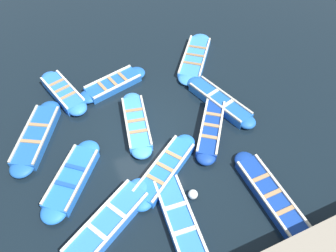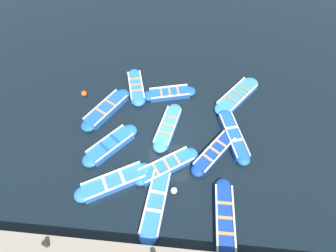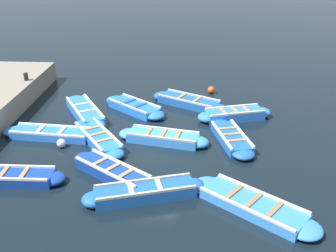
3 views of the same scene
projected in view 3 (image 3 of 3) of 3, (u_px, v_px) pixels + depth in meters
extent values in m
plane|color=black|center=(144.00, 143.00, 14.63)|extent=(120.00, 120.00, 0.00)
cube|color=blue|center=(51.00, 134.00, 14.99)|extent=(3.09, 1.13, 0.28)
ellipsoid|color=blue|center=(89.00, 137.00, 14.79)|extent=(0.88, 0.85, 0.28)
ellipsoid|color=blue|center=(14.00, 131.00, 15.19)|extent=(0.88, 0.85, 0.28)
cube|color=silver|center=(55.00, 126.00, 15.26)|extent=(2.96, 0.36, 0.07)
cube|color=silver|center=(46.00, 134.00, 14.57)|extent=(2.96, 0.36, 0.07)
cube|color=beige|center=(61.00, 131.00, 14.86)|extent=(0.21, 0.76, 0.04)
cube|color=beige|center=(40.00, 129.00, 14.98)|extent=(0.21, 0.76, 0.04)
cube|color=#1E59AD|center=(145.00, 192.00, 11.42)|extent=(3.03, 1.57, 0.36)
ellipsoid|color=#1E59AD|center=(193.00, 186.00, 11.73)|extent=(0.89, 0.88, 0.36)
ellipsoid|color=#1E59AD|center=(94.00, 199.00, 11.11)|extent=(0.89, 0.88, 0.36)
cube|color=#B2AD9E|center=(143.00, 180.00, 11.63)|extent=(2.78, 0.90, 0.07)
cube|color=#B2AD9E|center=(147.00, 193.00, 11.03)|extent=(2.78, 0.90, 0.07)
cube|color=beige|center=(159.00, 185.00, 11.42)|extent=(0.33, 0.68, 0.04)
cube|color=beige|center=(131.00, 189.00, 11.25)|extent=(0.33, 0.68, 0.04)
cube|color=navy|center=(4.00, 177.00, 12.21)|extent=(3.09, 0.85, 0.30)
ellipsoid|color=navy|center=(53.00, 179.00, 12.14)|extent=(0.79, 0.76, 0.30)
cube|color=beige|center=(8.00, 166.00, 12.46)|extent=(3.03, 0.10, 0.07)
cube|color=#9E7A51|center=(24.00, 173.00, 12.11)|extent=(0.15, 0.72, 0.04)
cube|color=#9E7A51|center=(3.00, 173.00, 12.14)|extent=(0.15, 0.72, 0.04)
cube|color=#3884E0|center=(163.00, 138.00, 14.64)|extent=(2.76, 1.39, 0.32)
ellipsoid|color=#3884E0|center=(198.00, 142.00, 14.32)|extent=(0.96, 0.94, 0.32)
ellipsoid|color=#3884E0|center=(130.00, 134.00, 14.95)|extent=(0.96, 0.94, 0.32)
cube|color=#B2AD9E|center=(166.00, 129.00, 14.89)|extent=(2.55, 0.62, 0.07)
cube|color=#B2AD9E|center=(160.00, 138.00, 14.21)|extent=(2.55, 0.62, 0.07)
cube|color=olive|center=(178.00, 135.00, 14.43)|extent=(0.29, 0.76, 0.04)
cube|color=olive|center=(163.00, 134.00, 14.56)|extent=(0.29, 0.76, 0.04)
cube|color=olive|center=(149.00, 132.00, 14.69)|extent=(0.29, 0.76, 0.04)
cube|color=blue|center=(98.00, 138.00, 14.61)|extent=(2.25, 2.77, 0.33)
ellipsoid|color=blue|center=(113.00, 154.00, 13.53)|extent=(1.07, 1.08, 0.33)
ellipsoid|color=blue|center=(85.00, 125.00, 15.69)|extent=(1.07, 1.08, 0.33)
cube|color=beige|center=(107.00, 131.00, 14.70)|extent=(1.60, 2.31, 0.07)
cube|color=beige|center=(88.00, 136.00, 14.35)|extent=(1.60, 2.31, 0.07)
cube|color=#9E7A51|center=(104.00, 140.00, 14.07)|extent=(0.68, 0.52, 0.04)
cube|color=#9E7A51|center=(98.00, 134.00, 14.53)|extent=(0.68, 0.52, 0.04)
cube|color=#9E7A51|center=(92.00, 128.00, 14.99)|extent=(0.68, 0.52, 0.04)
cube|color=#1E59AD|center=(189.00, 102.00, 17.91)|extent=(2.92, 2.21, 0.34)
ellipsoid|color=#1E59AD|center=(217.00, 108.00, 17.22)|extent=(1.20, 1.19, 0.34)
ellipsoid|color=#1E59AD|center=(163.00, 96.00, 18.61)|extent=(1.20, 1.19, 0.34)
cube|color=#B2AD9E|center=(194.00, 95.00, 18.15)|extent=(2.44, 1.44, 0.07)
cube|color=#B2AD9E|center=(184.00, 101.00, 17.50)|extent=(2.44, 1.44, 0.07)
cube|color=#9E7A51|center=(197.00, 100.00, 17.64)|extent=(0.53, 0.79, 0.04)
cube|color=#9E7A51|center=(181.00, 96.00, 18.03)|extent=(0.53, 0.79, 0.04)
cube|color=#1E59AD|center=(231.00, 138.00, 14.64)|extent=(1.45, 2.55, 0.30)
ellipsoid|color=#1E59AD|center=(243.00, 154.00, 13.57)|extent=(1.00, 1.02, 0.30)
ellipsoid|color=#1E59AD|center=(221.00, 125.00, 15.71)|extent=(1.00, 1.02, 0.30)
cube|color=silver|center=(242.00, 133.00, 14.63)|extent=(0.66, 2.31, 0.07)
cube|color=silver|center=(221.00, 135.00, 14.49)|extent=(0.66, 2.31, 0.07)
cube|color=#9E7A51|center=(236.00, 140.00, 14.12)|extent=(0.79, 0.33, 0.04)
cube|color=#9E7A51|center=(232.00, 134.00, 14.57)|extent=(0.79, 0.33, 0.04)
cube|color=#9E7A51|center=(227.00, 128.00, 15.03)|extent=(0.79, 0.33, 0.04)
cube|color=blue|center=(235.00, 115.00, 16.51)|extent=(2.55, 1.46, 0.39)
ellipsoid|color=blue|center=(261.00, 112.00, 16.75)|extent=(0.97, 0.95, 0.39)
ellipsoid|color=blue|center=(207.00, 117.00, 16.28)|extent=(0.97, 0.95, 0.39)
cube|color=silver|center=(232.00, 107.00, 16.75)|extent=(2.30, 0.72, 0.07)
cube|color=silver|center=(238.00, 113.00, 16.08)|extent=(2.30, 0.72, 0.07)
cube|color=#9E7A51|center=(246.00, 109.00, 16.53)|extent=(0.33, 0.75, 0.04)
cube|color=#9E7A51|center=(235.00, 110.00, 16.42)|extent=(0.33, 0.75, 0.04)
cube|color=#9E7A51|center=(223.00, 111.00, 16.32)|extent=(0.33, 0.75, 0.04)
cube|color=blue|center=(85.00, 112.00, 16.83)|extent=(2.25, 3.04, 0.37)
ellipsoid|color=blue|center=(95.00, 125.00, 15.62)|extent=(1.13, 1.14, 0.37)
ellipsoid|color=blue|center=(76.00, 100.00, 18.05)|extent=(1.13, 1.14, 0.37)
cube|color=silver|center=(94.00, 105.00, 16.90)|extent=(1.51, 2.59, 0.07)
cube|color=silver|center=(75.00, 109.00, 16.57)|extent=(1.51, 2.59, 0.07)
cube|color=beige|center=(87.00, 111.00, 16.40)|extent=(0.75, 0.51, 0.04)
cube|color=beige|center=(82.00, 104.00, 17.09)|extent=(0.75, 0.51, 0.04)
cube|color=navy|center=(113.00, 173.00, 12.40)|extent=(2.65, 2.24, 0.35)
ellipsoid|color=navy|center=(145.00, 188.00, 11.62)|extent=(1.00, 1.00, 0.35)
ellipsoid|color=navy|center=(85.00, 159.00, 13.19)|extent=(1.00, 1.00, 0.35)
cube|color=beige|center=(120.00, 163.00, 12.55)|extent=(2.20, 1.66, 0.07)
cube|color=beige|center=(104.00, 171.00, 12.08)|extent=(2.20, 1.66, 0.07)
cube|color=#9E7A51|center=(126.00, 174.00, 11.99)|extent=(0.51, 0.62, 0.04)
cube|color=#9E7A51|center=(112.00, 167.00, 12.32)|extent=(0.51, 0.62, 0.04)
cube|color=#9E7A51|center=(100.00, 161.00, 12.66)|extent=(0.51, 0.62, 0.04)
cube|color=#3884E0|center=(253.00, 205.00, 10.92)|extent=(2.98, 2.63, 0.28)
ellipsoid|color=#3884E0|center=(304.00, 229.00, 10.03)|extent=(1.34, 1.33, 0.28)
ellipsoid|color=#3884E0|center=(209.00, 186.00, 11.80)|extent=(1.34, 1.33, 0.28)
cube|color=beige|center=(262.00, 193.00, 11.16)|extent=(2.35, 1.85, 0.07)
cube|color=beige|center=(244.00, 208.00, 10.52)|extent=(2.35, 1.85, 0.07)
cube|color=olive|center=(274.00, 210.00, 10.47)|extent=(0.66, 0.79, 0.04)
cube|color=olive|center=(253.00, 201.00, 10.85)|extent=(0.66, 0.79, 0.04)
cube|color=olive|center=(234.00, 192.00, 11.22)|extent=(0.66, 0.79, 0.04)
cube|color=blue|center=(134.00, 107.00, 17.32)|extent=(2.52, 2.32, 0.34)
ellipsoid|color=blue|center=(155.00, 115.00, 16.55)|extent=(1.23, 1.23, 0.34)
ellipsoid|color=blue|center=(116.00, 100.00, 18.09)|extent=(1.23, 1.23, 0.34)
cube|color=#B2AD9E|center=(141.00, 100.00, 17.51)|extent=(1.94, 1.63, 0.07)
cube|color=#B2AD9E|center=(127.00, 106.00, 16.94)|extent=(1.94, 1.63, 0.07)
cube|color=#1947B7|center=(140.00, 105.00, 17.02)|extent=(0.63, 0.72, 0.04)
cube|color=#1947B7|center=(129.00, 101.00, 17.45)|extent=(0.63, 0.72, 0.04)
cylinder|color=black|center=(26.00, 77.00, 18.23)|extent=(0.20, 0.20, 0.35)
sphere|color=#E05119|center=(211.00, 90.00, 19.34)|extent=(0.35, 0.35, 0.35)
sphere|color=silver|center=(61.00, 143.00, 14.25)|extent=(0.33, 0.33, 0.33)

